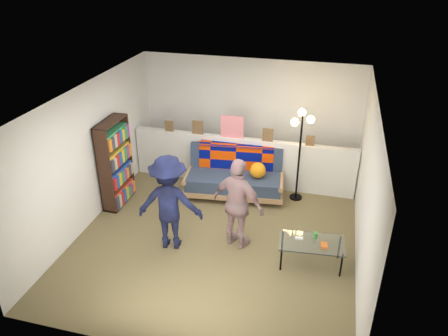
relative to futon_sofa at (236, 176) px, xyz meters
The scene contains 10 objects.
ground 1.44m from the futon_sofa, 88.79° to the right, with size 5.00×5.00×0.00m, color brown.
room_shell 1.59m from the futon_sofa, 88.17° to the right, with size 4.60×5.05×2.45m.
half_wall_ledge 0.43m from the futon_sofa, 85.89° to the left, with size 4.45×0.15×1.00m, color silver.
ledge_decor 0.91m from the futon_sofa, 116.79° to the left, with size 2.97×0.02×0.45m.
futon_sofa is the anchor object (origin of this frame).
bookshelf 2.26m from the futon_sofa, 157.06° to the right, with size 0.27×0.82×1.63m.
coffee_table 2.40m from the futon_sofa, 48.05° to the right, with size 1.02×0.62×0.50m.
floor_lamp 1.47m from the futon_sofa, ahead, with size 0.41×0.34×1.77m.
person_left 2.01m from the futon_sofa, 108.42° to the right, with size 1.02×0.59×1.59m, color black.
person_right 1.69m from the futon_sofa, 75.36° to the right, with size 0.90×0.37×1.53m, color #D1878C.
Camera 1 is at (1.63, -5.83, 4.40)m, focal length 35.00 mm.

